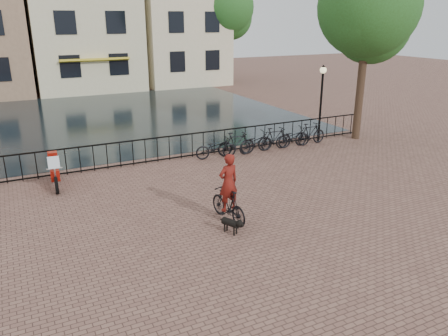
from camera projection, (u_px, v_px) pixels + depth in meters
name	position (u px, v px, depth m)	size (l,w,h in m)	color
ground	(276.00, 247.00, 11.02)	(100.00, 100.00, 0.00)	brown
canal_water	(117.00, 117.00, 25.69)	(20.00, 20.00, 0.00)	black
railing	(169.00, 148.00, 17.64)	(20.00, 0.05, 1.02)	black
canal_house_mid	(80.00, 13.00, 34.75)	(8.00, 9.50, 11.80)	beige
canal_house_right	(174.00, 4.00, 37.86)	(7.00, 9.00, 13.30)	beige
tree_near_right	(369.00, 6.00, 19.12)	(4.48, 4.48, 8.24)	black
tree_far_right	(226.00, 7.00, 36.87)	(4.76, 4.76, 8.76)	black
lamp_post	(322.00, 91.00, 19.70)	(0.30, 0.30, 3.45)	black
cyclist	(228.00, 192.00, 12.21)	(0.79, 1.75, 2.33)	black
dog	(231.00, 225.00, 11.69)	(0.51, 0.75, 0.48)	black
motorcycle	(54.00, 168.00, 14.81)	(0.56, 1.89, 1.33)	#9B150B
parked_bike_0	(216.00, 148.00, 17.90)	(0.60, 1.72, 0.90)	black
parked_bike_1	(236.00, 144.00, 18.28)	(0.47, 1.66, 1.00)	black
parked_bike_2	(256.00, 142.00, 18.70)	(0.60, 1.72, 0.90)	black
parked_bike_3	(275.00, 139.00, 19.08)	(0.47, 1.66, 1.00)	black
parked_bike_4	(293.00, 137.00, 19.49)	(0.60, 1.72, 0.90)	black
parked_bike_5	(310.00, 134.00, 19.87)	(0.47, 1.66, 1.00)	black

